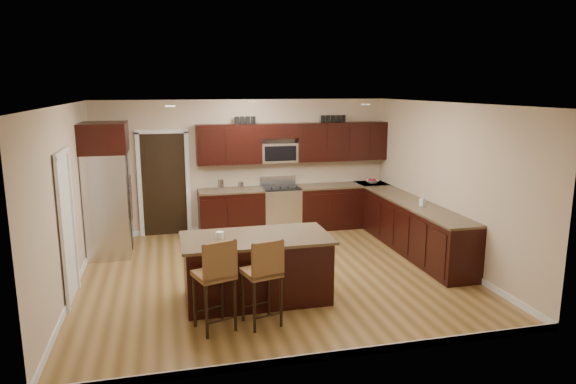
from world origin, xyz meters
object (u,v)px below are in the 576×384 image
object	(u,v)px
island	(257,270)
stool_mid	(264,272)
stool_left	(216,275)
refrigerator	(107,188)
range	(281,208)

from	to	relation	value
island	stool_mid	distance (m)	0.89
stool_left	refrigerator	size ratio (longest dim) A/B	0.50
stool_left	stool_mid	xyz separation A→B (m)	(0.58, 0.00, -0.02)
stool_mid	island	bearing A→B (deg)	71.91
range	stool_left	world-z (taller)	stool_left
stool_mid	range	bearing A→B (deg)	60.31
range	stool_left	xyz separation A→B (m)	(-1.76, -4.21, 0.26)
range	stool_mid	size ratio (longest dim) A/B	0.98
stool_left	stool_mid	world-z (taller)	stool_left
refrigerator	island	bearing A→B (deg)	-49.84
island	stool_left	xyz separation A→B (m)	(-0.64, -0.85, 0.30)
stool_mid	refrigerator	world-z (taller)	refrigerator
range	island	distance (m)	3.55
island	refrigerator	distance (m)	3.47
range	stool_mid	world-z (taller)	stool_mid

